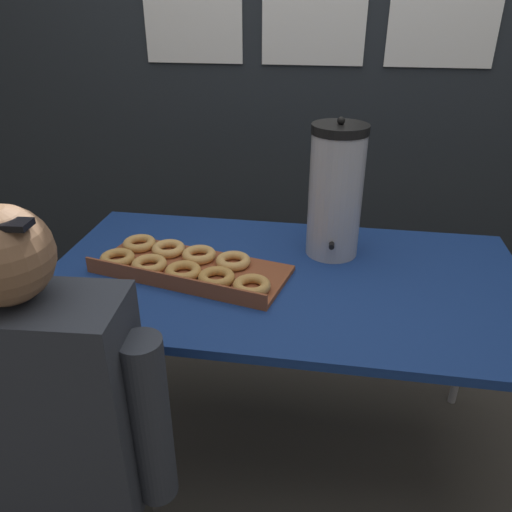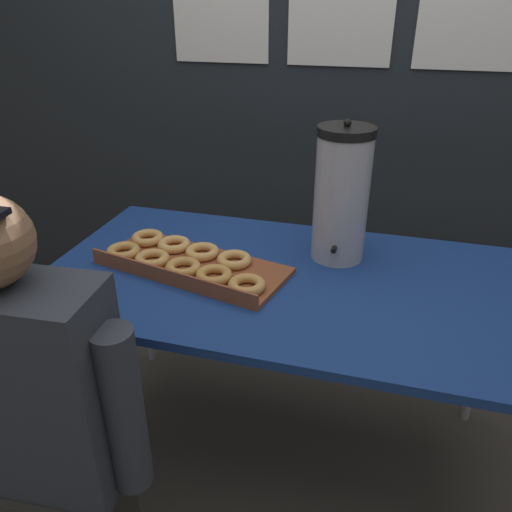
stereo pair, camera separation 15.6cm
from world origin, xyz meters
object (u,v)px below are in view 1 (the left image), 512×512
at_px(coffee_urn, 336,192).
at_px(cell_phone, 54,308).
at_px(person_seated, 56,460).
at_px(donut_box, 186,265).

xyz_separation_m(coffee_urn, cell_phone, (-0.76, -0.49, -0.21)).
xyz_separation_m(cell_phone, person_seated, (0.15, -0.33, -0.20)).
bearing_deg(coffee_urn, person_seated, -126.58).
distance_m(coffee_urn, person_seated, 1.10).
height_order(cell_phone, person_seated, person_seated).
height_order(donut_box, coffee_urn, coffee_urn).
bearing_deg(cell_phone, coffee_urn, 7.32).
bearing_deg(donut_box, coffee_urn, 37.45).
bearing_deg(donut_box, cell_phone, -125.17).
xyz_separation_m(donut_box, person_seated, (-0.15, -0.61, -0.21)).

